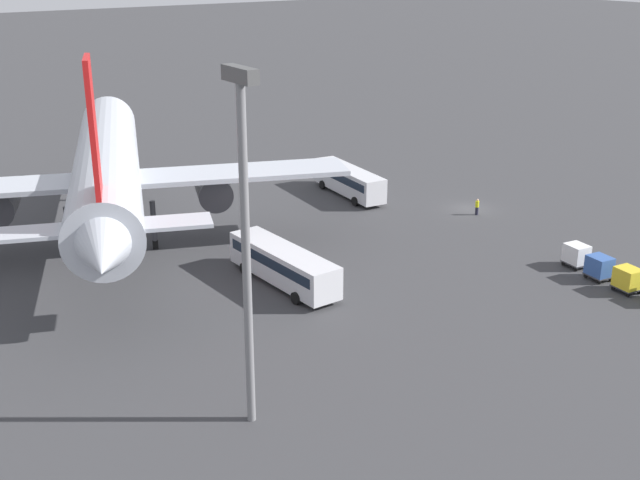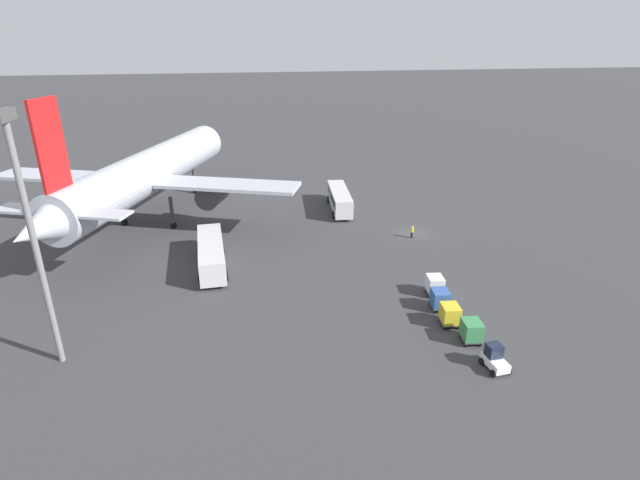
{
  "view_description": "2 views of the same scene",
  "coord_description": "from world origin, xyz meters",
  "px_view_note": "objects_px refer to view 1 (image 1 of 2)",
  "views": [
    {
      "loc": [
        -58.24,
        58.79,
        26.4
      ],
      "look_at": [
        -4.15,
        22.07,
        2.28
      ],
      "focal_mm": 45.0,
      "sensor_mm": 36.0,
      "label": 1
    },
    {
      "loc": [
        -60.38,
        24.27,
        25.53
      ],
      "look_at": [
        -8.29,
        14.53,
        3.37
      ],
      "focal_mm": 28.0,
      "sensor_mm": 36.0,
      "label": 2
    }
  ],
  "objects_px": {
    "cargo_cart_blue": "(599,266)",
    "airplane": "(107,170)",
    "worker_person": "(477,207)",
    "cargo_cart_white": "(576,254)",
    "cargo_cart_yellow": "(628,278)",
    "shuttle_bus_far": "(283,263)",
    "shuttle_bus_near": "(349,179)"
  },
  "relations": [
    {
      "from": "cargo_cart_blue",
      "to": "airplane",
      "type": "bearing_deg",
      "value": 45.36
    },
    {
      "from": "worker_person",
      "to": "cargo_cart_white",
      "type": "height_order",
      "value": "cargo_cart_white"
    },
    {
      "from": "worker_person",
      "to": "cargo_cart_yellow",
      "type": "xyz_separation_m",
      "value": [
        -21.12,
        4.09,
        0.32
      ]
    },
    {
      "from": "shuttle_bus_far",
      "to": "cargo_cart_white",
      "type": "bearing_deg",
      "value": -118.3
    },
    {
      "from": "shuttle_bus_near",
      "to": "cargo_cart_blue",
      "type": "distance_m",
      "value": 31.39
    },
    {
      "from": "cargo_cart_blue",
      "to": "cargo_cart_yellow",
      "type": "bearing_deg",
      "value": 175.28
    },
    {
      "from": "cargo_cart_white",
      "to": "cargo_cart_blue",
      "type": "bearing_deg",
      "value": 166.7
    },
    {
      "from": "cargo_cart_yellow",
      "to": "cargo_cart_blue",
      "type": "bearing_deg",
      "value": -4.72
    },
    {
      "from": "shuttle_bus_far",
      "to": "worker_person",
      "type": "bearing_deg",
      "value": -83.53
    },
    {
      "from": "cargo_cart_white",
      "to": "shuttle_bus_far",
      "type": "bearing_deg",
      "value": 64.3
    },
    {
      "from": "shuttle_bus_far",
      "to": "cargo_cart_blue",
      "type": "bearing_deg",
      "value": -124.69
    },
    {
      "from": "airplane",
      "to": "shuttle_bus_far",
      "type": "relative_size",
      "value": 3.99
    },
    {
      "from": "shuttle_bus_far",
      "to": "worker_person",
      "type": "xyz_separation_m",
      "value": [
        4.18,
        -26.19,
        -1.0
      ]
    },
    {
      "from": "airplane",
      "to": "shuttle_bus_far",
      "type": "bearing_deg",
      "value": -131.92
    },
    {
      "from": "airplane",
      "to": "shuttle_bus_far",
      "type": "xyz_separation_m",
      "value": [
        -16.4,
        -8.45,
        -5.52
      ]
    },
    {
      "from": "airplane",
      "to": "cargo_cart_yellow",
      "type": "height_order",
      "value": "airplane"
    },
    {
      "from": "shuttle_bus_near",
      "to": "cargo_cart_white",
      "type": "bearing_deg",
      "value": -166.72
    },
    {
      "from": "shuttle_bus_near",
      "to": "airplane",
      "type": "bearing_deg",
      "value": 97.22
    },
    {
      "from": "shuttle_bus_far",
      "to": "cargo_cart_yellow",
      "type": "relative_size",
      "value": 5.71
    },
    {
      "from": "cargo_cart_blue",
      "to": "worker_person",
      "type": "bearing_deg",
      "value": -11.96
    },
    {
      "from": "worker_person",
      "to": "shuttle_bus_near",
      "type": "bearing_deg",
      "value": 28.25
    },
    {
      "from": "shuttle_bus_far",
      "to": "worker_person",
      "type": "relative_size",
      "value": 7.13
    },
    {
      "from": "shuttle_bus_far",
      "to": "cargo_cart_yellow",
      "type": "bearing_deg",
      "value": -130.07
    },
    {
      "from": "shuttle_bus_far",
      "to": "cargo_cart_blue",
      "type": "height_order",
      "value": "shuttle_bus_far"
    },
    {
      "from": "airplane",
      "to": "shuttle_bus_far",
      "type": "distance_m",
      "value": 19.26
    },
    {
      "from": "cargo_cart_white",
      "to": "worker_person",
      "type": "bearing_deg",
      "value": -11.7
    },
    {
      "from": "shuttle_bus_near",
      "to": "cargo_cart_yellow",
      "type": "height_order",
      "value": "shuttle_bus_near"
    },
    {
      "from": "shuttle_bus_near",
      "to": "cargo_cart_yellow",
      "type": "bearing_deg",
      "value": -169.59
    },
    {
      "from": "airplane",
      "to": "cargo_cart_white",
      "type": "bearing_deg",
      "value": -110.31
    },
    {
      "from": "airplane",
      "to": "worker_person",
      "type": "bearing_deg",
      "value": -88.63
    },
    {
      "from": "cargo_cart_yellow",
      "to": "airplane",
      "type": "bearing_deg",
      "value": 42.5
    },
    {
      "from": "airplane",
      "to": "shuttle_bus_near",
      "type": "xyz_separation_m",
      "value": [
        0.81,
        -27.64,
        -5.52
      ]
    }
  ]
}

